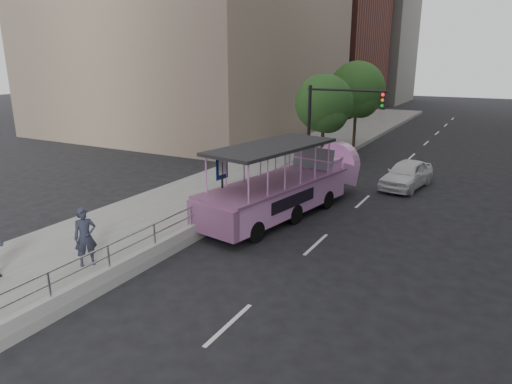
% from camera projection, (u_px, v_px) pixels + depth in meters
% --- Properties ---
extents(ground, '(160.00, 160.00, 0.00)m').
position_uv_depth(ground, '(236.00, 283.00, 13.79)').
color(ground, black).
extents(sidewalk, '(5.50, 80.00, 0.30)m').
position_uv_depth(sidewalk, '(241.00, 181.00, 24.82)').
color(sidewalk, '#9C9C97').
rests_on(sidewalk, ground).
extents(kerb_wall, '(0.24, 30.00, 0.36)m').
position_uv_depth(kerb_wall, '(192.00, 230.00, 16.79)').
color(kerb_wall, '#B0AFAA').
rests_on(kerb_wall, sidewalk).
extents(guardrail, '(0.07, 22.00, 0.71)m').
position_uv_depth(guardrail, '(191.00, 213.00, 16.60)').
color(guardrail, silver).
rests_on(guardrail, kerb_wall).
extents(duck_boat, '(3.91, 9.85, 3.19)m').
position_uv_depth(duck_boat, '(289.00, 186.00, 19.93)').
color(duck_boat, black).
rests_on(duck_boat, ground).
extents(car, '(2.35, 4.46, 1.45)m').
position_uv_depth(car, '(407.00, 174.00, 23.93)').
color(car, white).
rests_on(car, ground).
extents(pedestrian_near, '(0.74, 0.82, 1.87)m').
position_uv_depth(pedestrian_near, '(85.00, 237.00, 14.10)').
color(pedestrian_near, '#272A3A').
rests_on(pedestrian_near, sidewalk).
extents(parking_sign, '(0.13, 0.66, 2.95)m').
position_uv_depth(parking_sign, '(222.00, 183.00, 17.98)').
color(parking_sign, black).
rests_on(parking_sign, ground).
extents(traffic_signal, '(4.20, 0.32, 5.20)m').
position_uv_depth(traffic_signal, '(330.00, 119.00, 24.11)').
color(traffic_signal, black).
rests_on(traffic_signal, ground).
extents(street_tree_near, '(3.52, 3.52, 5.72)m').
position_uv_depth(street_tree_near, '(325.00, 106.00, 27.65)').
color(street_tree_near, '#382419').
rests_on(street_tree_near, ground).
extents(street_tree_far, '(3.97, 3.97, 6.45)m').
position_uv_depth(street_tree_far, '(358.00, 92.00, 32.46)').
color(street_tree_far, '#382419').
rests_on(street_tree_far, ground).
extents(midrise_brick, '(18.00, 16.00, 26.00)m').
position_uv_depth(midrise_brick, '(309.00, 7.00, 58.86)').
color(midrise_brick, brown).
rests_on(midrise_brick, ground).
extents(midrise_stone_b, '(16.00, 14.00, 20.00)m').
position_uv_depth(midrise_stone_b, '(359.00, 37.00, 72.23)').
color(midrise_stone_b, slate).
rests_on(midrise_stone_b, ground).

